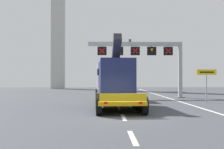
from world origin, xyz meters
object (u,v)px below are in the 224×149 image
object	(u,v)px
overhead_lane_gantry	(146,53)
heavy_haul_truck_yellow	(113,81)
exit_sign_yellow	(207,77)
bridge_pylon_distant	(58,5)

from	to	relation	value
overhead_lane_gantry	heavy_haul_truck_yellow	xyz separation A→B (m)	(-4.00, -8.09, -3.14)
heavy_haul_truck_yellow	overhead_lane_gantry	bearing A→B (deg)	63.69
exit_sign_yellow	bridge_pylon_distant	distance (m)	44.71
bridge_pylon_distant	exit_sign_yellow	bearing A→B (deg)	-62.10
heavy_haul_truck_yellow	bridge_pylon_distant	size ratio (longest dim) A/B	0.39
heavy_haul_truck_yellow	exit_sign_yellow	bearing A→B (deg)	8.08
overhead_lane_gantry	bridge_pylon_distant	distance (m)	36.09
exit_sign_yellow	bridge_pylon_distant	xyz separation A→B (m)	(-19.50, 36.84, 16.17)
heavy_haul_truck_yellow	exit_sign_yellow	xyz separation A→B (m)	(8.43, 1.20, 0.31)
heavy_haul_truck_yellow	bridge_pylon_distant	world-z (taller)	bridge_pylon_distant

